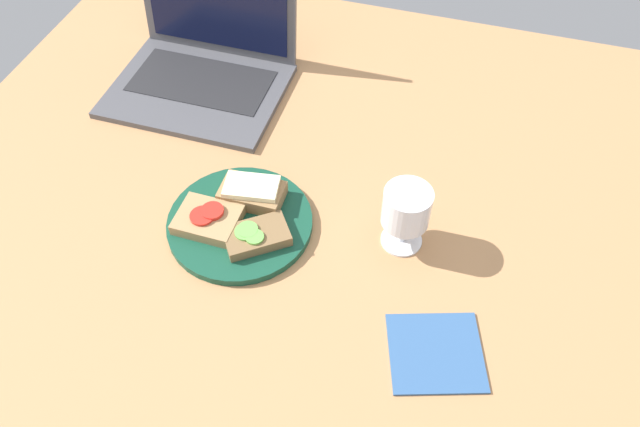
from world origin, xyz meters
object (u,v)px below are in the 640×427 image
plate (240,223)px  wine_glass (406,210)px  sandwich_with_cheese (252,192)px  napkin (436,352)px  sandwich_with_tomato (208,219)px  sandwich_with_cucumber (256,235)px  laptop (205,59)px

plate → wine_glass: 27.21cm
sandwich_with_cheese → plate: bearing=-94.9°
plate → napkin: plate is taller
napkin → sandwich_with_cheese: bearing=151.8°
sandwich_with_tomato → sandwich_with_cucumber: size_ratio=0.85×
sandwich_with_cucumber → plate: bearing=143.9°
plate → sandwich_with_cucumber: bearing=-36.1°
plate → laptop: bearing=121.1°
sandwich_with_cucumber → napkin: bearing=-18.9°
laptop → napkin: laptop is taller
plate → sandwich_with_cucumber: (3.98, -2.90, 1.75)cm
sandwich_with_cucumber → laptop: bearing=123.6°
sandwich_with_tomato → sandwich_with_cucumber: (8.49, -0.83, -0.05)cm
sandwich_with_cheese → sandwich_with_cucumber: 8.65cm
sandwich_with_cucumber → napkin: 32.54cm
sandwich_with_cheese → wine_glass: wine_glass is taller
sandwich_with_tomato → sandwich_with_cucumber: bearing=-5.6°
sandwich_with_cucumber → laptop: (-24.30, 36.63, 2.12)cm
plate → sandwich_with_tomato: sandwich_with_tomato is taller
sandwich_with_cheese → sandwich_with_tomato: (-4.93, -7.03, -0.52)cm
wine_glass → sandwich_with_cheese: bearing=179.1°
wine_glass → laptop: laptop is taller
plate → sandwich_with_cucumber: 5.23cm
laptop → wine_glass: bearing=-32.3°
plate → sandwich_with_tomato: 5.28cm
sandwich_with_cheese → wine_glass: size_ratio=0.91×
napkin → wine_glass: bearing=116.0°
sandwich_with_tomato → wine_glass: bearing=12.3°
sandwich_with_tomato → sandwich_with_cheese: bearing=55.0°
laptop → napkin: (55.01, -47.17, -4.36)cm
sandwich_with_tomato → laptop: size_ratio=0.30×
laptop → napkin: 72.59cm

